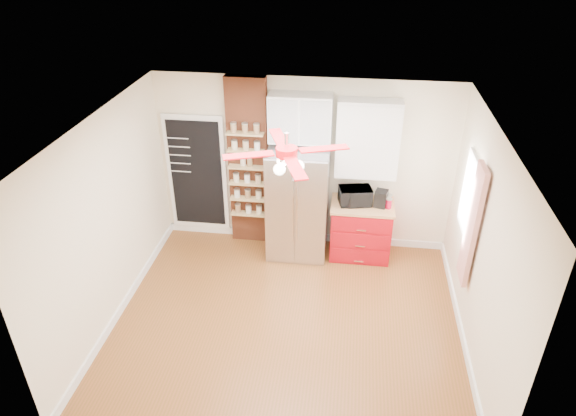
# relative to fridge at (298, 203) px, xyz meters

# --- Properties ---
(floor) EXTENTS (4.50, 4.50, 0.00)m
(floor) POSITION_rel_fridge_xyz_m (0.05, -1.63, -0.88)
(floor) COLOR brown
(floor) RESTS_ON ground
(ceiling) EXTENTS (4.50, 4.50, 0.00)m
(ceiling) POSITION_rel_fridge_xyz_m (0.05, -1.63, 1.83)
(ceiling) COLOR white
(ceiling) RESTS_ON wall_back
(wall_back) EXTENTS (4.50, 0.02, 2.70)m
(wall_back) POSITION_rel_fridge_xyz_m (0.05, 0.37, 0.48)
(wall_back) COLOR beige
(wall_back) RESTS_ON floor
(wall_front) EXTENTS (4.50, 0.02, 2.70)m
(wall_front) POSITION_rel_fridge_xyz_m (0.05, -3.63, 0.48)
(wall_front) COLOR beige
(wall_front) RESTS_ON floor
(wall_left) EXTENTS (0.02, 4.00, 2.70)m
(wall_left) POSITION_rel_fridge_xyz_m (-2.20, -1.63, 0.48)
(wall_left) COLOR beige
(wall_left) RESTS_ON floor
(wall_right) EXTENTS (0.02, 4.00, 2.70)m
(wall_right) POSITION_rel_fridge_xyz_m (2.30, -1.63, 0.48)
(wall_right) COLOR beige
(wall_right) RESTS_ON floor
(chalkboard) EXTENTS (0.95, 0.05, 1.95)m
(chalkboard) POSITION_rel_fridge_xyz_m (-1.65, 0.33, 0.23)
(chalkboard) COLOR white
(chalkboard) RESTS_ON wall_back
(brick_pillar) EXTENTS (0.60, 0.16, 2.70)m
(brick_pillar) POSITION_rel_fridge_xyz_m (-0.80, 0.29, 0.48)
(brick_pillar) COLOR brown
(brick_pillar) RESTS_ON floor
(fridge) EXTENTS (0.90, 0.70, 1.75)m
(fridge) POSITION_rel_fridge_xyz_m (0.00, 0.00, 0.00)
(fridge) COLOR silver
(fridge) RESTS_ON floor
(upper_glass_cabinet) EXTENTS (0.90, 0.35, 0.70)m
(upper_glass_cabinet) POSITION_rel_fridge_xyz_m (0.00, 0.20, 1.27)
(upper_glass_cabinet) COLOR white
(upper_glass_cabinet) RESTS_ON wall_back
(red_cabinet) EXTENTS (0.94, 0.64, 0.90)m
(red_cabinet) POSITION_rel_fridge_xyz_m (0.97, 0.05, -0.42)
(red_cabinet) COLOR #A00913
(red_cabinet) RESTS_ON floor
(upper_shelf_unit) EXTENTS (0.90, 0.30, 1.15)m
(upper_shelf_unit) POSITION_rel_fridge_xyz_m (0.97, 0.22, 1.00)
(upper_shelf_unit) COLOR white
(upper_shelf_unit) RESTS_ON wall_back
(window) EXTENTS (0.04, 0.75, 1.05)m
(window) POSITION_rel_fridge_xyz_m (2.28, -0.73, 0.68)
(window) COLOR white
(window) RESTS_ON wall_right
(curtain) EXTENTS (0.06, 0.40, 1.55)m
(curtain) POSITION_rel_fridge_xyz_m (2.23, -1.28, 0.57)
(curtain) COLOR red
(curtain) RESTS_ON wall_right
(ceiling_fan) EXTENTS (1.40, 1.40, 0.44)m
(ceiling_fan) POSITION_rel_fridge_xyz_m (0.05, -1.63, 1.55)
(ceiling_fan) COLOR silver
(ceiling_fan) RESTS_ON ceiling
(toaster_oven) EXTENTS (0.53, 0.41, 0.26)m
(toaster_oven) POSITION_rel_fridge_xyz_m (0.85, 0.05, 0.16)
(toaster_oven) COLOR black
(toaster_oven) RESTS_ON red_cabinet
(coffee_maker) EXTENTS (0.22, 0.23, 0.25)m
(coffee_maker) POSITION_rel_fridge_xyz_m (1.23, 0.04, 0.15)
(coffee_maker) COLOR black
(coffee_maker) RESTS_ON red_cabinet
(canister_left) EXTENTS (0.10, 0.10, 0.15)m
(canister_left) POSITION_rel_fridge_xyz_m (1.34, -0.01, 0.10)
(canister_left) COLOR #AF0929
(canister_left) RESTS_ON red_cabinet
(canister_right) EXTENTS (0.12, 0.12, 0.15)m
(canister_right) POSITION_rel_fridge_xyz_m (1.34, 0.08, 0.10)
(canister_right) COLOR red
(canister_right) RESTS_ON red_cabinet
(pantry_jar_oats) EXTENTS (0.11, 0.11, 0.14)m
(pantry_jar_oats) POSITION_rel_fridge_xyz_m (-0.86, 0.18, 0.57)
(pantry_jar_oats) COLOR beige
(pantry_jar_oats) RESTS_ON brick_pillar
(pantry_jar_beans) EXTENTS (0.10, 0.10, 0.13)m
(pantry_jar_beans) POSITION_rel_fridge_xyz_m (-0.75, 0.16, 0.56)
(pantry_jar_beans) COLOR olive
(pantry_jar_beans) RESTS_ON brick_pillar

